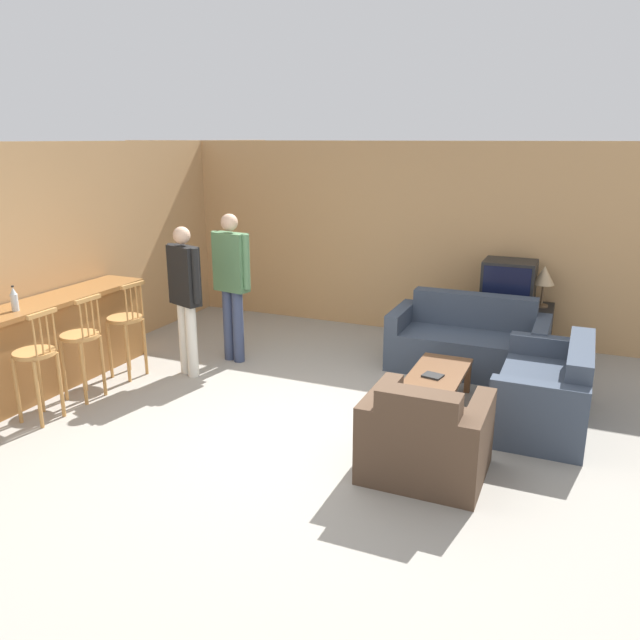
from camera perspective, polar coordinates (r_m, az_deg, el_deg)
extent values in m
plane|color=gray|center=(5.92, -1.87, -10.13)|extent=(24.00, 24.00, 0.00)
cube|color=tan|center=(8.73, 8.04, 7.36)|extent=(9.40, 0.08, 2.60)
cube|color=tan|center=(8.33, -19.14, 6.20)|extent=(0.08, 8.54, 2.60)
cube|color=brown|center=(7.33, -23.90, -2.38)|extent=(0.47, 2.68, 0.92)
cube|color=brown|center=(7.20, -24.34, 1.29)|extent=(0.55, 2.74, 0.05)
cylinder|color=#B77F42|center=(6.47, -24.66, -2.75)|extent=(0.39, 0.39, 0.04)
cylinder|color=#B77F42|center=(6.77, -24.24, -5.08)|extent=(0.04, 0.04, 0.67)
cylinder|color=#B77F42|center=(6.60, -25.96, -5.81)|extent=(0.04, 0.04, 0.67)
cylinder|color=#B77F42|center=(6.58, -22.63, -5.49)|extent=(0.04, 0.04, 0.67)
cylinder|color=#B77F42|center=(6.41, -24.36, -6.27)|extent=(0.04, 0.04, 0.67)
cylinder|color=#B77F42|center=(6.37, -23.11, -0.95)|extent=(0.02, 0.02, 0.36)
cylinder|color=#B77F42|center=(6.32, -23.62, -1.14)|extent=(0.02, 0.02, 0.36)
cylinder|color=#B77F42|center=(6.27, -24.13, -1.33)|extent=(0.02, 0.02, 0.36)
cylinder|color=#B77F42|center=(6.22, -24.64, -1.53)|extent=(0.02, 0.02, 0.36)
cube|color=#B77F42|center=(6.24, -24.08, 0.53)|extent=(0.04, 0.33, 0.04)
cylinder|color=#B77F42|center=(6.85, -21.11, -1.34)|extent=(0.40, 0.40, 0.04)
cylinder|color=#B77F42|center=(7.14, -20.83, -3.60)|extent=(0.04, 0.04, 0.67)
cylinder|color=#B77F42|center=(6.97, -22.39, -4.26)|extent=(0.04, 0.04, 0.67)
cylinder|color=#B77F42|center=(6.96, -19.24, -3.96)|extent=(0.04, 0.04, 0.67)
cylinder|color=#B77F42|center=(6.78, -20.81, -4.65)|extent=(0.04, 0.04, 0.67)
cylinder|color=#B77F42|center=(6.76, -19.61, 0.37)|extent=(0.02, 0.02, 0.36)
cylinder|color=#B77F42|center=(6.71, -20.06, 0.20)|extent=(0.02, 0.02, 0.36)
cylinder|color=#B77F42|center=(6.65, -20.52, 0.03)|extent=(0.02, 0.02, 0.36)
cylinder|color=#B77F42|center=(6.60, -20.99, -0.14)|extent=(0.02, 0.02, 0.36)
cube|color=#B77F42|center=(6.63, -20.46, 1.79)|extent=(0.04, 0.33, 0.04)
cylinder|color=#B77F42|center=(7.33, -17.42, 0.13)|extent=(0.42, 0.42, 0.04)
cylinder|color=#B77F42|center=(7.61, -17.19, -2.03)|extent=(0.04, 0.04, 0.67)
cylinder|color=#B77F42|center=(7.44, -18.66, -2.60)|extent=(0.04, 0.04, 0.67)
cylinder|color=#B77F42|center=(7.43, -15.71, -2.36)|extent=(0.04, 0.04, 0.67)
cylinder|color=#B77F42|center=(7.25, -17.19, -2.95)|extent=(0.04, 0.04, 0.67)
cylinder|color=#B77F42|center=(7.24, -15.98, 1.72)|extent=(0.02, 0.02, 0.36)
cylinder|color=#B77F42|center=(7.19, -16.41, 1.58)|extent=(0.02, 0.02, 0.36)
cylinder|color=#B77F42|center=(7.14, -16.84, 1.43)|extent=(0.02, 0.02, 0.36)
cylinder|color=#B77F42|center=(7.09, -17.28, 1.29)|extent=(0.02, 0.02, 0.36)
cube|color=#B77F42|center=(7.12, -16.76, 3.08)|extent=(0.07, 0.33, 0.04)
cube|color=#384251|center=(7.53, 13.26, -2.81)|extent=(1.45, 0.88, 0.45)
cube|color=#384251|center=(7.71, 13.91, 0.92)|extent=(1.45, 0.22, 0.40)
cube|color=#384251|center=(7.66, 7.38, -1.30)|extent=(0.16, 0.88, 0.67)
cube|color=#384251|center=(7.41, 19.45, -2.73)|extent=(0.16, 0.88, 0.67)
cube|color=#4C3828|center=(5.22, 9.62, -11.41)|extent=(0.63, 0.83, 0.45)
cube|color=#4C3828|center=(4.77, 8.95, -8.61)|extent=(0.63, 0.22, 0.38)
cube|color=#4C3828|center=(5.11, 14.06, -11.02)|extent=(0.16, 0.83, 0.66)
cube|color=#4C3828|center=(5.27, 5.43, -9.71)|extent=(0.16, 0.83, 0.66)
cube|color=#384251|center=(6.38, 19.63, -6.90)|extent=(0.81, 1.21, 0.45)
cube|color=#384251|center=(6.23, 22.67, -3.73)|extent=(0.22, 1.21, 0.37)
cube|color=#384251|center=(6.98, 20.14, -4.03)|extent=(0.81, 0.16, 0.65)
cube|color=#384251|center=(5.70, 19.19, -8.52)|extent=(0.81, 0.16, 0.65)
cube|color=brown|center=(6.41, 10.71, -4.81)|extent=(0.52, 1.06, 0.04)
cube|color=brown|center=(6.09, 7.52, -7.72)|extent=(0.06, 0.06, 0.34)
cube|color=brown|center=(6.00, 11.63, -8.31)|extent=(0.06, 0.06, 0.34)
cube|color=brown|center=(6.97, 9.76, -4.66)|extent=(0.06, 0.06, 0.34)
cube|color=brown|center=(6.89, 13.35, -5.12)|extent=(0.06, 0.06, 0.34)
cube|color=black|center=(8.29, 16.55, -0.63)|extent=(1.11, 0.56, 0.63)
cube|color=black|center=(8.14, 16.88, 3.34)|extent=(0.63, 0.51, 0.55)
cube|color=black|center=(7.89, 16.65, 2.96)|extent=(0.56, 0.01, 0.48)
cylinder|color=silver|center=(6.91, -26.14, 1.44)|extent=(0.07, 0.07, 0.17)
cone|color=silver|center=(6.89, -26.26, 2.42)|extent=(0.06, 0.06, 0.07)
cylinder|color=black|center=(6.88, -26.31, 2.77)|extent=(0.03, 0.03, 0.02)
cube|color=black|center=(6.26, 10.27, -5.03)|extent=(0.21, 0.19, 0.02)
cylinder|color=brown|center=(8.17, 19.57, 1.24)|extent=(0.16, 0.16, 0.02)
cylinder|color=brown|center=(8.14, 19.66, 2.20)|extent=(0.03, 0.03, 0.26)
cone|color=tan|center=(8.09, 19.82, 3.88)|extent=(0.25, 0.25, 0.23)
cylinder|color=#384260|center=(7.69, -8.35, -0.44)|extent=(0.13, 0.13, 0.88)
cylinder|color=#384260|center=(7.60, -7.50, -0.63)|extent=(0.13, 0.13, 0.88)
cube|color=#4C754C|center=(7.46, -8.16, 5.26)|extent=(0.46, 0.25, 0.70)
cylinder|color=#4C754C|center=(7.61, -9.51, 5.64)|extent=(0.09, 0.09, 0.64)
cylinder|color=#4C754C|center=(7.30, -6.77, 5.29)|extent=(0.09, 0.09, 0.64)
sphere|color=tan|center=(7.38, -8.31, 8.83)|extent=(0.20, 0.20, 0.20)
cylinder|color=silver|center=(7.22, -11.65, -1.91)|extent=(0.13, 0.13, 0.84)
cylinder|color=silver|center=(7.33, -12.29, -1.66)|extent=(0.13, 0.13, 0.84)
cube|color=black|center=(7.08, -12.32, 3.99)|extent=(0.44, 0.29, 0.66)
cylinder|color=black|center=(6.90, -11.28, 3.95)|extent=(0.08, 0.08, 0.61)
cylinder|color=black|center=(7.26, -13.34, 4.44)|extent=(0.08, 0.08, 0.61)
sphere|color=tan|center=(7.00, -12.54, 7.56)|extent=(0.19, 0.19, 0.19)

